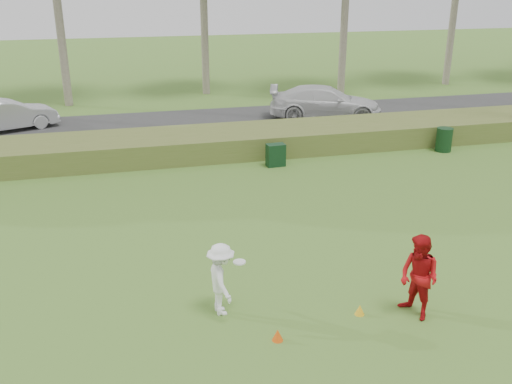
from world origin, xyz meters
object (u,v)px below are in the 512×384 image
object	(u,v)px
trash_bin	(444,140)
car_mid	(8,115)
cone_yellow	(360,310)
utility_cabinet	(276,155)
player_white	(221,279)
car_right	(325,102)
player_red	(419,277)
cone_orange	(278,335)

from	to	relation	value
trash_bin	car_mid	world-z (taller)	car_mid
cone_yellow	utility_cabinet	bearing A→B (deg)	84.17
utility_cabinet	trash_bin	size ratio (longest dim) A/B	0.88
player_white	car_right	world-z (taller)	car_right
player_white	player_red	size ratio (longest dim) A/B	0.87
cone_orange	car_mid	world-z (taller)	car_mid
car_mid	car_right	size ratio (longest dim) A/B	0.78
trash_bin	car_right	xyz separation A→B (m)	(-2.81, 6.40, 0.38)
cone_yellow	trash_bin	xyz separation A→B (m)	(8.30, 10.44, 0.37)
utility_cabinet	trash_bin	distance (m)	7.26
car_mid	car_right	distance (m)	15.11
trash_bin	cone_orange	bearing A→B (deg)	-133.29
player_white	cone_orange	bearing A→B (deg)	-149.83
cone_orange	cone_yellow	world-z (taller)	cone_orange
utility_cabinet	trash_bin	world-z (taller)	trash_bin
trash_bin	car_right	size ratio (longest dim) A/B	0.18
player_white	cone_orange	distance (m)	1.69
cone_yellow	car_mid	xyz separation A→B (m)	(-9.55, 18.19, 0.65)
utility_cabinet	player_red	bearing A→B (deg)	-93.36
car_right	cone_yellow	bearing A→B (deg)	178.81
cone_orange	car_right	distance (m)	18.86
player_red	utility_cabinet	world-z (taller)	player_red
player_red	car_mid	world-z (taller)	player_red
cone_yellow	utility_cabinet	size ratio (longest dim) A/B	0.27
cone_yellow	utility_cabinet	distance (m)	10.30
player_red	car_right	bearing A→B (deg)	147.32
car_right	player_white	bearing A→B (deg)	169.38
trash_bin	car_right	world-z (taller)	car_right
utility_cabinet	player_white	bearing A→B (deg)	-116.29
player_white	car_mid	bearing A→B (deg)	16.23
utility_cabinet	car_right	distance (m)	7.97
player_white	utility_cabinet	size ratio (longest dim) A/B	1.89
cone_orange	trash_bin	distance (m)	14.98
player_white	cone_yellow	bearing A→B (deg)	-110.55
trash_bin	car_mid	xyz separation A→B (m)	(-17.85, 7.75, 0.28)
cone_orange	player_red	bearing A→B (deg)	2.52
utility_cabinet	trash_bin	xyz separation A→B (m)	(7.26, 0.20, 0.06)
player_white	trash_bin	size ratio (longest dim) A/B	1.66
player_red	cone_yellow	size ratio (longest dim) A/B	7.98
cone_orange	car_mid	size ratio (longest dim) A/B	0.06
utility_cabinet	cone_orange	bearing A→B (deg)	-109.56
utility_cabinet	car_right	size ratio (longest dim) A/B	0.16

